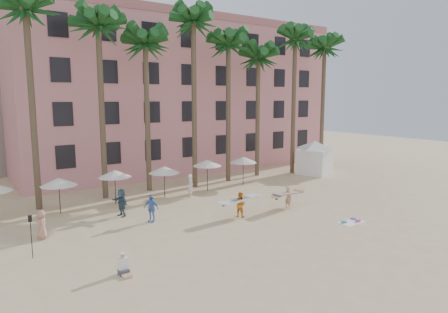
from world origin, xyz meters
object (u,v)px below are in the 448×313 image
at_px(carrier_yellow, 288,196).
at_px(carrier_white, 240,203).
at_px(cabana, 315,154).
at_px(pink_hotel, 174,97).

distance_m(carrier_yellow, carrier_white, 4.20).
relative_size(carrier_yellow, carrier_white, 1.03).
height_order(cabana, carrier_yellow, cabana).
xyz_separation_m(cabana, carrier_yellow, (-11.39, -8.09, -1.15)).
bearing_deg(pink_hotel, carrier_yellow, -95.21).
height_order(carrier_yellow, carrier_white, carrier_white).
xyz_separation_m(pink_hotel, cabana, (9.44, -13.33, -5.93)).
height_order(pink_hotel, cabana, pink_hotel).
relative_size(cabana, carrier_yellow, 1.89).
xyz_separation_m(cabana, carrier_white, (-15.58, -7.86, -1.15)).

